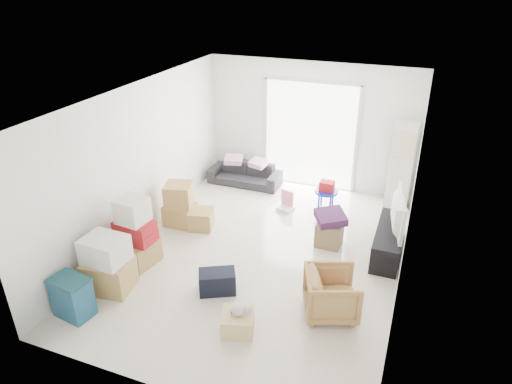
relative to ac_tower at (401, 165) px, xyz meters
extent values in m
cube|color=beige|center=(-1.95, -2.65, -0.99)|extent=(4.50, 6.00, 0.24)
cube|color=white|center=(-1.95, -2.65, 1.95)|extent=(4.50, 6.00, 0.24)
cube|color=white|center=(-1.95, 0.47, 0.48)|extent=(4.50, 0.24, 2.70)
cube|color=white|center=(-1.95, -5.77, 0.48)|extent=(4.50, 0.24, 2.70)
cube|color=white|center=(-4.32, -2.65, 0.48)|extent=(0.24, 6.00, 2.70)
cube|color=white|center=(0.42, -2.65, 0.48)|extent=(0.24, 6.00, 2.70)
cube|color=white|center=(-1.95, 0.33, 0.27)|extent=(2.00, 0.01, 2.30)
cube|color=silver|center=(-2.95, 0.32, 0.27)|extent=(0.06, 0.04, 2.30)
cube|color=silver|center=(-0.95, 0.32, 0.27)|extent=(0.06, 0.04, 2.30)
cube|color=silver|center=(-1.95, 0.32, 1.42)|extent=(2.10, 0.04, 0.06)
cube|color=beige|center=(0.00, 0.00, 0.00)|extent=(0.45, 0.30, 1.75)
cube|color=black|center=(0.05, -1.85, -0.63)|extent=(0.43, 1.44, 0.48)
imported|color=black|center=(0.05, -1.85, -0.32)|extent=(0.79, 1.17, 0.14)
imported|color=#2B2B30|center=(-3.26, -0.15, -0.56)|extent=(1.60, 0.47, 0.63)
cube|color=#E0A4BB|center=(-3.52, -0.18, -0.19)|extent=(0.45, 0.39, 0.12)
cube|color=#E0A4BB|center=(-2.93, -0.18, -0.19)|extent=(0.43, 0.38, 0.13)
imported|color=#9F8446|center=(-0.53, -3.67, -0.51)|extent=(0.87, 0.90, 0.73)
cube|color=navy|center=(-3.85, -4.99, -0.73)|extent=(0.55, 0.42, 0.28)
cube|color=navy|center=(-3.85, -4.99, -0.45)|extent=(0.55, 0.42, 0.28)
cube|color=#0C333D|center=(-3.85, -4.99, -0.29)|extent=(0.57, 0.44, 0.04)
cube|color=tan|center=(-3.75, -4.32, -0.63)|extent=(0.73, 0.64, 0.50)
cube|color=white|center=(-3.75, -4.32, -0.19)|extent=(0.62, 0.52, 0.39)
cube|color=tan|center=(-3.75, -3.58, -0.67)|extent=(0.66, 0.66, 0.42)
cube|color=#B3162A|center=(-3.75, -3.58, -0.37)|extent=(0.65, 0.45, 0.19)
cube|color=#B3162A|center=(-3.75, -3.58, -0.19)|extent=(0.63, 0.44, 0.17)
cube|color=white|center=(-3.75, -3.58, 0.09)|extent=(0.48, 0.46, 0.39)
cube|color=tan|center=(-3.72, -2.24, -0.68)|extent=(0.56, 0.47, 0.40)
cube|color=tan|center=(-3.72, -2.24, -0.26)|extent=(0.58, 0.58, 0.43)
cube|color=tan|center=(-3.29, -2.23, -0.70)|extent=(0.53, 0.53, 0.36)
cube|color=black|center=(-2.21, -3.81, -0.70)|extent=(0.63, 0.53, 0.34)
cube|color=olive|center=(-0.94, -1.93, -0.66)|extent=(0.44, 0.44, 0.43)
cube|color=#431C46|center=(-0.94, -1.93, -0.38)|extent=(0.65, 0.65, 0.14)
cylinder|color=#0B1BB2|center=(-1.30, -0.67, -0.49)|extent=(0.47, 0.47, 0.04)
cylinder|color=#0B1BB2|center=(-1.18, -0.55, -0.69)|extent=(0.04, 0.04, 0.36)
cylinder|color=#0B1BB2|center=(-1.42, -0.55, -0.69)|extent=(0.04, 0.04, 0.36)
cylinder|color=#0B1BB2|center=(-1.42, -0.79, -0.69)|extent=(0.04, 0.04, 0.36)
cylinder|color=#0B1BB2|center=(-1.18, -0.79, -0.69)|extent=(0.04, 0.04, 0.36)
cube|color=#B3162A|center=(-1.30, -0.67, -0.37)|extent=(0.28, 0.22, 0.20)
cube|color=silver|center=(-2.03, -1.03, -0.84)|extent=(0.35, 0.33, 0.07)
cube|color=pink|center=(-2.03, -0.92, -0.64)|extent=(0.27, 0.11, 0.32)
cube|color=tan|center=(-1.60, -4.46, -0.74)|extent=(0.52, 0.52, 0.28)
ellipsoid|color=#B2ADA8|center=(-1.60, -4.46, -0.54)|extent=(0.23, 0.16, 0.12)
cube|color=red|center=(-1.60, -4.46, -0.53)|extent=(0.18, 0.15, 0.03)
sphere|color=#B2ADA8|center=(-1.47, -4.43, -0.51)|extent=(0.12, 0.12, 0.12)
camera|label=1|loc=(0.29, -8.72, 3.50)|focal=32.00mm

